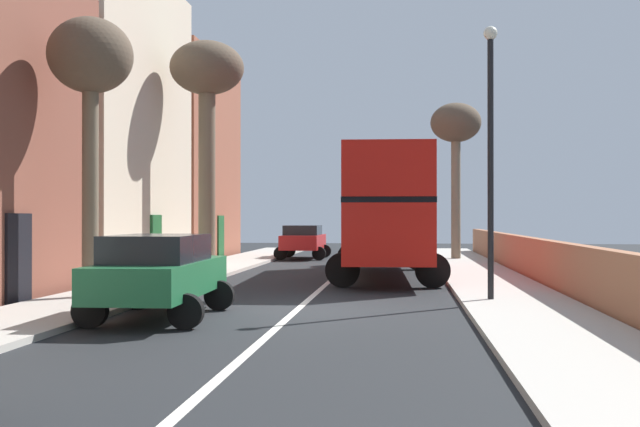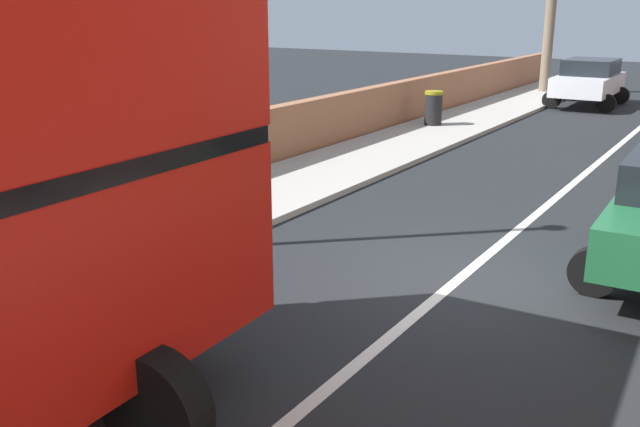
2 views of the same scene
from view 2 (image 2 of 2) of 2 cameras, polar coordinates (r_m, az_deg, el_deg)
name	(u,v)px [view 2 (image 2 of 2)]	position (r m, az deg, el deg)	size (l,w,h in m)	color
ground_plane	(458,280)	(9.91, 11.14, -5.27)	(84.00, 84.00, 0.00)	black
road_centre_line	(458,279)	(9.91, 11.14, -5.25)	(0.16, 54.00, 0.01)	silver
sidewalk_right	(192,219)	(12.39, -10.33, -0.46)	(2.60, 60.00, 0.12)	#B2ADA3
boundary_wall_right	(126,173)	(13.31, -15.40, 3.15)	(0.36, 54.00, 1.35)	#9E6647
parked_car_white_right_1	(589,80)	(28.08, 20.94, 10.07)	(2.54, 4.17, 1.70)	silver
litter_bin_right	(433,108)	(21.72, 9.17, 8.45)	(0.55, 0.55, 1.02)	black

